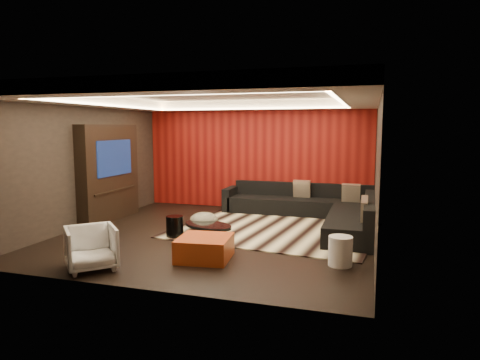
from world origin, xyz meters
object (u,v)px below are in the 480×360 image
(drum_stool, at_px, (175,226))
(orange_ottoman, at_px, (205,248))
(coffee_table, at_px, (208,229))
(armchair, at_px, (91,248))
(white_side_table, at_px, (340,251))
(sectional_sofa, at_px, (316,210))

(drum_stool, relative_size, orange_ottoman, 0.48)
(coffee_table, bearing_deg, armchair, -109.70)
(white_side_table, height_order, orange_ottoman, white_side_table)
(sectional_sofa, bearing_deg, coffee_table, -136.19)
(coffee_table, bearing_deg, orange_ottoman, -70.41)
(white_side_table, bearing_deg, sectional_sofa, 103.82)
(orange_ottoman, distance_m, armchair, 1.75)
(coffee_table, bearing_deg, sectional_sofa, 43.81)
(armchair, relative_size, sectional_sofa, 0.20)
(orange_ottoman, xyz_separation_m, armchair, (-1.45, -0.97, 0.15))
(white_side_table, height_order, armchair, armchair)
(coffee_table, height_order, armchair, armchair)
(sectional_sofa, bearing_deg, white_side_table, -76.18)
(drum_stool, xyz_separation_m, orange_ottoman, (1.08, -1.14, -0.04))
(drum_stool, height_order, white_side_table, white_side_table)
(drum_stool, relative_size, sectional_sofa, 0.11)
(white_side_table, height_order, sectional_sofa, sectional_sofa)
(sectional_sofa, bearing_deg, orange_ottoman, -112.15)
(orange_ottoman, xyz_separation_m, sectional_sofa, (1.38, 3.39, 0.08))
(armchair, bearing_deg, white_side_table, -24.42)
(armchair, bearing_deg, coffee_table, 26.21)
(coffee_table, relative_size, armchair, 1.54)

